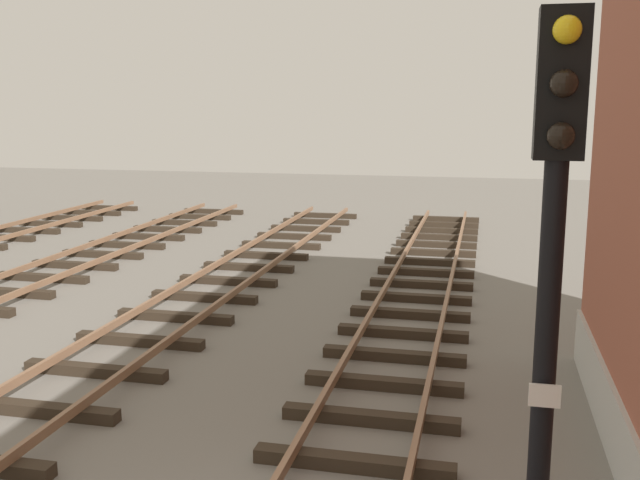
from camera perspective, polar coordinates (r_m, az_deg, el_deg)
signal_mast at (r=5.80m, az=17.67°, el=-1.78°), size 0.36×0.40×5.11m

